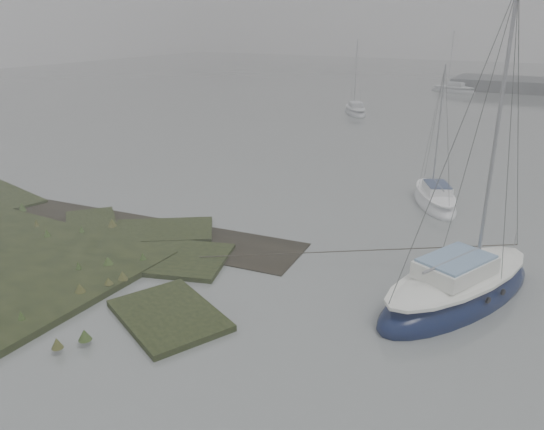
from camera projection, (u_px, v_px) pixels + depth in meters
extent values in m
plane|color=slate|center=(422.00, 133.00, 40.66)|extent=(160.00, 160.00, 0.00)
ellipsoid|color=#0B1436|center=(457.00, 296.00, 16.51)|extent=(4.85, 7.36, 1.70)
ellipsoid|color=white|center=(460.00, 277.00, 16.27)|extent=(4.07, 6.35, 0.48)
cube|color=white|center=(455.00, 267.00, 15.96)|extent=(2.32, 2.80, 0.50)
cube|color=#7596B8|center=(457.00, 258.00, 15.86)|extent=(2.15, 2.58, 0.08)
cylinder|color=#939399|center=(497.00, 133.00, 15.28)|extent=(0.11, 0.11, 8.01)
cylinder|color=#939399|center=(453.00, 260.00, 15.74)|extent=(1.17, 2.62, 0.09)
ellipsoid|color=white|center=(434.00, 202.00, 25.12)|extent=(3.67, 5.06, 1.18)
ellipsoid|color=white|center=(435.00, 193.00, 24.95)|extent=(3.09, 4.35, 0.33)
cube|color=white|center=(437.00, 188.00, 24.66)|extent=(1.70, 1.96, 0.35)
cube|color=#142349|center=(438.00, 184.00, 24.59)|extent=(1.57, 1.81, 0.06)
cylinder|color=#939399|center=(439.00, 126.00, 24.49)|extent=(0.08, 0.08, 5.56)
cylinder|color=#939399|center=(438.00, 185.00, 24.46)|extent=(0.95, 1.76, 0.06)
ellipsoid|color=#B9BFC4|center=(355.00, 113.00, 49.04)|extent=(4.10, 5.12, 1.22)
ellipsoid|color=silver|center=(355.00, 108.00, 48.87)|extent=(3.48, 4.40, 0.34)
cube|color=silver|center=(356.00, 105.00, 48.56)|extent=(1.84, 2.03, 0.36)
cube|color=#B3B6BF|center=(356.00, 102.00, 48.49)|extent=(1.70, 1.87, 0.06)
cylinder|color=#939399|center=(356.00, 72.00, 48.39)|extent=(0.08, 0.08, 5.74)
cylinder|color=#939399|center=(357.00, 103.00, 48.36)|extent=(1.14, 1.73, 0.06)
ellipsoid|color=#B7BCC1|center=(453.00, 91.00, 63.56)|extent=(5.60, 2.64, 1.31)
ellipsoid|color=silver|center=(453.00, 87.00, 63.38)|extent=(4.86, 2.18, 0.37)
cube|color=silver|center=(456.00, 84.00, 63.14)|extent=(2.01, 1.44, 0.38)
cube|color=#AEB1BA|center=(456.00, 83.00, 63.06)|extent=(1.85, 1.34, 0.06)
cylinder|color=#939399|center=(451.00, 58.00, 62.63)|extent=(0.08, 0.08, 6.15)
cylinder|color=#939399|center=(457.00, 83.00, 62.97)|extent=(2.13, 0.43, 0.07)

